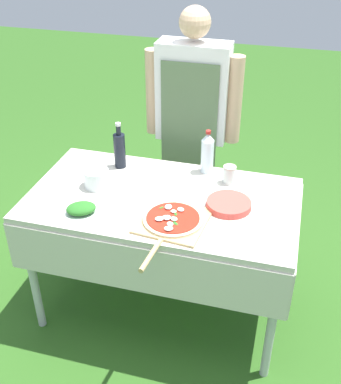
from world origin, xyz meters
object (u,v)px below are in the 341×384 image
object	(u,v)px
prep_table	(162,211)
mixing_tub	(97,178)
pizza_on_peel	(172,221)
herb_container	(81,209)
sauce_jar	(229,175)
oil_bottle	(120,150)
water_bottle	(207,153)
plate_stack	(229,204)
person_cook	(192,116)

from	to	relation	value
prep_table	mixing_tub	bearing A→B (deg)	178.01
pizza_on_peel	herb_container	size ratio (longest dim) A/B	2.60
prep_table	herb_container	distance (m)	0.45
prep_table	sauce_jar	distance (m)	0.42
oil_bottle	sauce_jar	size ratio (longest dim) A/B	2.72
sauce_jar	pizza_on_peel	bearing A→B (deg)	-114.25
mixing_tub	oil_bottle	bearing A→B (deg)	78.80
water_bottle	sauce_jar	distance (m)	0.19
water_bottle	oil_bottle	bearing A→B (deg)	-171.12
herb_container	water_bottle	bearing A→B (deg)	48.29
prep_table	sauce_jar	world-z (taller)	sauce_jar
plate_stack	person_cook	bearing A→B (deg)	116.66
oil_bottle	water_bottle	size ratio (longest dim) A/B	1.08
oil_bottle	water_bottle	distance (m)	0.51
person_cook	pizza_on_peel	bearing A→B (deg)	97.30
prep_table	pizza_on_peel	xyz separation A→B (m)	(0.11, -0.21, 0.11)
mixing_tub	plate_stack	world-z (taller)	mixing_tub
prep_table	pizza_on_peel	world-z (taller)	pizza_on_peel
herb_container	pizza_on_peel	bearing A→B (deg)	4.80
prep_table	mixing_tub	world-z (taller)	mixing_tub
prep_table	person_cook	xyz separation A→B (m)	(-0.01, 0.73, 0.25)
person_cook	water_bottle	bearing A→B (deg)	114.62
water_bottle	mixing_tub	size ratio (longest dim) A/B	1.88
water_bottle	plate_stack	xyz separation A→B (m)	(0.19, -0.33, -0.10)
herb_container	plate_stack	bearing A→B (deg)	19.67
person_cook	pizza_on_peel	xyz separation A→B (m)	(0.12, -0.94, -0.15)
herb_container	sauce_jar	distance (m)	0.83
prep_table	oil_bottle	size ratio (longest dim) A/B	5.19
person_cook	herb_container	distance (m)	1.05
person_cook	sauce_jar	distance (m)	0.60
prep_table	water_bottle	size ratio (longest dim) A/B	5.59
person_cook	sauce_jar	size ratio (longest dim) A/B	15.99
herb_container	mixing_tub	distance (m)	0.27
oil_bottle	pizza_on_peel	bearing A→B (deg)	-46.78
pizza_on_peel	herb_container	world-z (taller)	herb_container
mixing_tub	prep_table	bearing A→B (deg)	-1.99
oil_bottle	plate_stack	bearing A→B (deg)	-20.40
oil_bottle	person_cook	bearing A→B (deg)	55.72
oil_bottle	mixing_tub	xyz separation A→B (m)	(-0.05, -0.24, -0.06)
water_bottle	herb_container	world-z (taller)	water_bottle
oil_bottle	herb_container	world-z (taller)	oil_bottle
plate_stack	sauce_jar	bearing A→B (deg)	99.25
pizza_on_peel	oil_bottle	distance (m)	0.65
prep_table	mixing_tub	distance (m)	0.41
plate_stack	prep_table	bearing A→B (deg)	179.99
pizza_on_peel	oil_bottle	bearing A→B (deg)	138.85
herb_container	prep_table	bearing A→B (deg)	35.73
pizza_on_peel	plate_stack	world-z (taller)	pizza_on_peel
herb_container	sauce_jar	xyz separation A→B (m)	(0.67, 0.50, 0.02)
herb_container	plate_stack	world-z (taller)	herb_container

